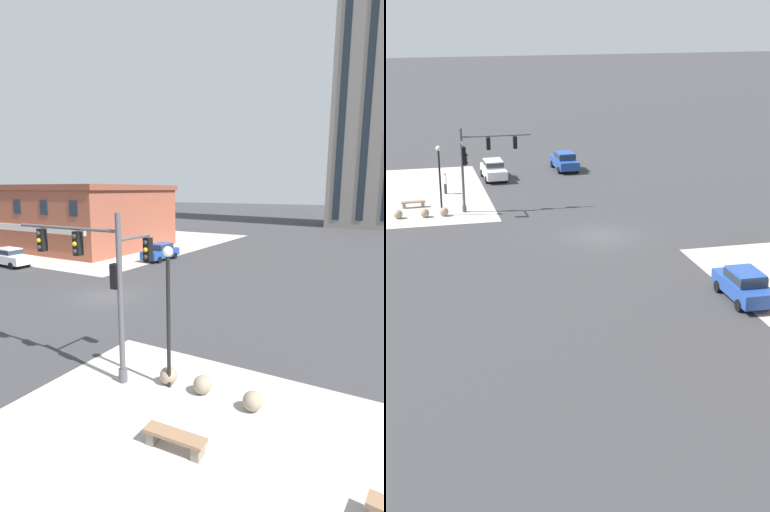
{
  "view_description": "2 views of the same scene",
  "coord_description": "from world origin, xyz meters",
  "views": [
    {
      "loc": [
        16.89,
        -18.07,
        7.01
      ],
      "look_at": [
        5.31,
        2.28,
        2.85
      ],
      "focal_mm": 26.36,
      "sensor_mm": 36.0,
      "label": 1
    },
    {
      "loc": [
        13.05,
        46.5,
        15.21
      ],
      "look_at": [
        4.28,
        10.76,
        2.53
      ],
      "focal_mm": 53.15,
      "sensor_mm": 36.0,
      "label": 2
    }
  ],
  "objects": [
    {
      "name": "bollard_sphere_curb_a",
      "position": [
        9.86,
        -7.44,
        0.32
      ],
      "size": [
        0.65,
        0.65,
        0.65
      ],
      "primitive_type": "sphere",
      "color": "gray",
      "rests_on": "ground"
    },
    {
      "name": "pedestrian_walking_east",
      "position": [
        9.25,
        -13.93,
        1.02
      ],
      "size": [
        0.34,
        0.49,
        1.76
      ],
      "color": "#333333",
      "rests_on": "ground"
    },
    {
      "name": "car_main_southbound_near",
      "position": [
        4.74,
        -18.26,
        0.92
      ],
      "size": [
        1.96,
        4.43,
        1.68
      ],
      "color": "silver",
      "rests_on": "ground"
    },
    {
      "name": "car_main_northbound_near",
      "position": [
        -2.08,
        -20.32,
        0.92
      ],
      "size": [
        1.98,
        4.44,
        1.68
      ],
      "color": "#23479E",
      "rests_on": "ground"
    },
    {
      "name": "street_lamp_corner_near",
      "position": [
        10.0,
        -7.63,
        3.24
      ],
      "size": [
        0.36,
        0.36,
        5.12
      ],
      "color": "black",
      "rests_on": "ground"
    },
    {
      "name": "ground_plane",
      "position": [
        0.0,
        0.0,
        0.0
      ],
      "size": [
        320.0,
        320.0,
        0.0
      ],
      "primitive_type": "plane",
      "color": "#38383A"
    },
    {
      "name": "bollard_sphere_curb_b",
      "position": [
        11.24,
        -7.42,
        0.32
      ],
      "size": [
        0.65,
        0.65,
        0.65
      ],
      "primitive_type": "sphere",
      "color": "gray",
      "rests_on": "ground"
    },
    {
      "name": "bollard_sphere_curb_c",
      "position": [
        13.13,
        -7.53,
        0.32
      ],
      "size": [
        0.65,
        0.65,
        0.65
      ],
      "primitive_type": "sphere",
      "color": "gray",
      "rests_on": "ground"
    },
    {
      "name": "car_cross_eastbound",
      "position": [
        -4.22,
        12.66,
        0.92
      ],
      "size": [
        1.94,
        4.42,
        1.68
      ],
      "color": "#23479E",
      "rests_on": "ground"
    },
    {
      "name": "bench_near_signal",
      "position": [
        11.94,
        -10.33,
        0.33
      ],
      "size": [
        1.82,
        0.56,
        0.49
      ],
      "color": "#8E6B4C",
      "rests_on": "ground"
    },
    {
      "name": "traffic_signal_main",
      "position": [
        7.34,
        -7.94,
        3.96
      ],
      "size": [
        5.27,
        2.09,
        6.23
      ],
      "color": "#4C4C51",
      "rests_on": "ground"
    }
  ]
}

